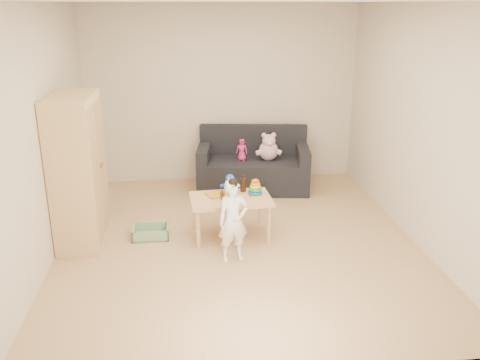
{
  "coord_description": "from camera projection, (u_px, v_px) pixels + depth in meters",
  "views": [
    {
      "loc": [
        -0.56,
        -5.26,
        2.57
      ],
      "look_at": [
        0.05,
        0.25,
        0.65
      ],
      "focal_mm": 38.0,
      "sensor_mm": 36.0,
      "label": 1
    }
  ],
  "objects": [
    {
      "name": "pink_bear",
      "position": [
        269.0,
        149.0,
        7.27
      ],
      "size": [
        0.35,
        0.32,
        0.34
      ],
      "primitive_type": null,
      "rotation": [
        0.0,
        0.0,
        -0.23
      ],
      "color": "#D79EB6",
      "rests_on": "sofa"
    },
    {
      "name": "play_table",
      "position": [
        231.0,
        217.0,
        5.87
      ],
      "size": [
        0.95,
        0.63,
        0.48
      ],
      "primitive_type": "cube",
      "rotation": [
        0.0,
        0.0,
        0.06
      ],
      "color": "tan",
      "rests_on": "ground"
    },
    {
      "name": "ring_stacker",
      "position": [
        255.0,
        189.0,
        5.85
      ],
      "size": [
        0.17,
        0.17,
        0.19
      ],
      "color": "#D8A10B",
      "rests_on": "play_table"
    },
    {
      "name": "wardrobe",
      "position": [
        78.0,
        170.0,
        5.61
      ],
      "size": [
        0.46,
        0.93,
        1.67
      ],
      "primitive_type": "cube",
      "color": "#D4B474",
      "rests_on": "ground"
    },
    {
      "name": "brown_bottle",
      "position": [
        243.0,
        184.0,
        5.96
      ],
      "size": [
        0.07,
        0.07,
        0.21
      ],
      "color": "black",
      "rests_on": "play_table"
    },
    {
      "name": "yellow_book",
      "position": [
        217.0,
        194.0,
        5.87
      ],
      "size": [
        0.29,
        0.29,
        0.02
      ],
      "primitive_type": "cube",
      "rotation": [
        0.0,
        0.0,
        0.37
      ],
      "color": "orange",
      "rests_on": "play_table"
    },
    {
      "name": "toddler",
      "position": [
        233.0,
        222.0,
        5.28
      ],
      "size": [
        0.35,
        0.27,
        0.86
      ],
      "primitive_type": "imported",
      "rotation": [
        0.0,
        0.0,
        0.18
      ],
      "color": "white",
      "rests_on": "ground"
    },
    {
      "name": "wooden_figure",
      "position": [
        222.0,
        195.0,
        5.71
      ],
      "size": [
        0.05,
        0.04,
        0.12
      ],
      "primitive_type": null,
      "rotation": [
        0.0,
        0.0,
        0.01
      ],
      "color": "brown",
      "rests_on": "play_table"
    },
    {
      "name": "doll",
      "position": [
        242.0,
        150.0,
        7.25
      ],
      "size": [
        0.18,
        0.15,
        0.32
      ],
      "primitive_type": "imported",
      "rotation": [
        0.0,
        0.0,
        -0.27
      ],
      "color": "#D1276F",
      "rests_on": "sofa"
    },
    {
      "name": "blue_plush",
      "position": [
        230.0,
        183.0,
        5.92
      ],
      "size": [
        0.2,
        0.16,
        0.23
      ],
      "primitive_type": null,
      "rotation": [
        0.0,
        0.0,
        -0.07
      ],
      "color": "#1C48FC",
      "rests_on": "play_table"
    },
    {
      "name": "sofa",
      "position": [
        253.0,
        174.0,
        7.42
      ],
      "size": [
        1.67,
        0.99,
        0.45
      ],
      "primitive_type": "cube",
      "rotation": [
        0.0,
        0.0,
        -0.13
      ],
      "color": "black",
      "rests_on": "ground"
    },
    {
      "name": "room",
      "position": [
        238.0,
        130.0,
        5.41
      ],
      "size": [
        4.5,
        4.5,
        4.5
      ],
      "color": "tan",
      "rests_on": "ground"
    },
    {
      "name": "storage_bin",
      "position": [
        151.0,
        232.0,
        5.91
      ],
      "size": [
        0.42,
        0.31,
        0.12
      ],
      "primitive_type": null,
      "rotation": [
        0.0,
        0.0,
        -0.0
      ],
      "color": "gray",
      "rests_on": "ground"
    }
  ]
}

